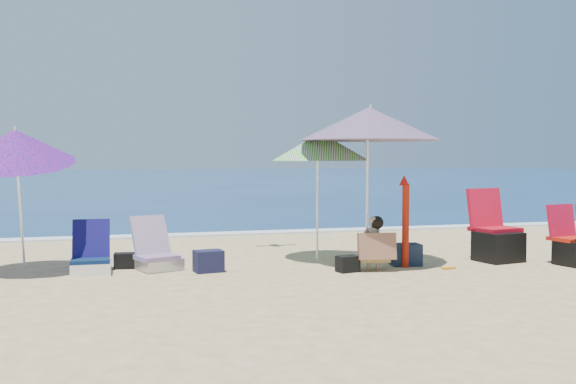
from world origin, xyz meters
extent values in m
plane|color=#D8BC84|center=(0.00, 0.00, 0.00)|extent=(120.00, 120.00, 0.00)
cube|color=navy|center=(0.00, 45.00, -0.05)|extent=(120.00, 80.00, 0.12)
cube|color=white|center=(0.00, 5.10, 0.02)|extent=(120.00, 0.50, 0.04)
cylinder|color=white|center=(0.88, 0.79, 1.10)|extent=(0.04, 0.04, 2.21)
cone|color=red|center=(0.90, 0.78, 2.12)|extent=(2.36, 2.36, 0.50)
cylinder|color=white|center=(0.92, 0.78, 2.34)|extent=(0.04, 0.04, 0.13)
cylinder|color=white|center=(0.26, 1.31, 0.93)|extent=(0.05, 0.05, 1.86)
cone|color=#259E18|center=(0.33, 1.36, 1.78)|extent=(1.97, 1.97, 0.44)
cylinder|color=silver|center=(0.40, 1.42, 1.98)|extent=(0.04, 0.04, 0.12)
cylinder|color=white|center=(-4.09, 1.55, 0.91)|extent=(0.07, 0.48, 1.78)
cone|color=#A91876|center=(-4.10, 1.30, 1.77)|extent=(1.68, 1.74, 0.83)
cylinder|color=white|center=(-4.10, 1.24, 1.98)|extent=(0.03, 0.06, 0.13)
cylinder|color=#A81E0C|center=(1.32, 0.39, 0.62)|extent=(0.13, 0.13, 1.23)
cone|color=#B6160D|center=(1.29, 0.39, 1.28)|extent=(0.18, 0.18, 0.15)
cube|color=#0B1D3F|center=(-3.13, 1.02, 0.18)|extent=(0.52, 0.46, 0.06)
cube|color=#100D4D|center=(-3.12, 1.28, 0.46)|extent=(0.52, 0.31, 0.54)
cube|color=white|center=(-3.12, 1.01, 0.08)|extent=(0.54, 0.48, 0.16)
cube|color=#D0495A|center=(-2.22, 1.05, 0.19)|extent=(0.66, 0.62, 0.06)
cube|color=#EA5652|center=(-2.30, 1.34, 0.48)|extent=(0.61, 0.47, 0.57)
cube|color=silver|center=(-2.18, 1.11, 0.09)|extent=(0.69, 0.65, 0.17)
cube|color=#B00C1C|center=(3.00, 0.67, 0.48)|extent=(0.74, 0.68, 0.07)
cube|color=red|center=(2.92, 0.85, 0.80)|extent=(0.66, 0.30, 0.64)
cube|color=black|center=(2.95, 0.50, 0.23)|extent=(0.71, 0.66, 0.46)
cube|color=#B31C0C|center=(3.84, -0.01, 0.38)|extent=(0.59, 0.54, 0.05)
cube|color=#B70D2D|center=(3.81, 0.15, 0.64)|extent=(0.53, 0.23, 0.51)
cube|color=black|center=(3.85, -0.12, 0.18)|extent=(0.57, 0.52, 0.37)
imported|color=tan|center=(0.75, 0.26, 0.39)|extent=(0.31, 0.23, 0.77)
cube|color=#330D60|center=(0.77, 0.31, 0.15)|extent=(0.49, 0.45, 0.05)
cube|color=navy|center=(0.77, 0.15, 0.36)|extent=(0.56, 0.28, 0.39)
sphere|color=black|center=(0.80, 0.24, 0.69)|extent=(0.19, 0.19, 0.19)
cube|color=#171833|center=(-1.53, 0.76, 0.15)|extent=(0.43, 0.33, 0.31)
cube|color=black|center=(-2.66, 1.38, 0.11)|extent=(0.32, 0.25, 0.22)
cube|color=#162132|center=(1.40, 0.55, 0.16)|extent=(0.46, 0.37, 0.32)
cube|color=black|center=(0.36, 0.24, 0.11)|extent=(0.34, 0.27, 0.23)
cube|color=orange|center=(1.85, 0.08, 0.01)|extent=(0.22, 0.13, 0.03)
camera|label=1|loc=(-2.85, -8.34, 1.61)|focal=40.72mm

